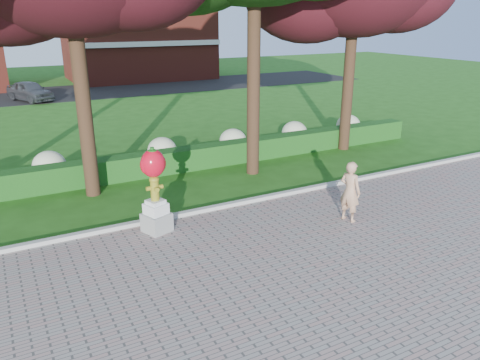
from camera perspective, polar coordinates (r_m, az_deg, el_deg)
The scene contains 9 objects.
ground at distance 10.83m, azimuth -0.20°, elevation -10.06°, with size 100.00×100.00×0.00m, color #215114.
curb at distance 13.24m, azimuth -6.31°, elevation -4.09°, with size 40.00×0.18×0.15m, color #ADADA5.
lawn_hedge at distance 16.70m, azimuth -11.54°, elevation 1.82°, with size 24.00×0.70×0.80m, color #133E11.
hydrangea_row at distance 17.73m, azimuth -10.77°, elevation 3.40°, with size 20.10×1.10×0.99m.
street at distance 36.98m, azimuth -21.31°, elevation 9.79°, with size 50.00×8.00×0.02m, color black.
building_right at distance 44.17m, azimuth -12.28°, elevation 16.17°, with size 12.00×8.00×6.40m, color maroon.
hydrant_sculpture at distance 11.96m, azimuth -10.37°, elevation -0.95°, with size 0.78×0.78×2.25m.
woman at distance 12.88m, azimuth 13.27°, elevation -1.36°, with size 0.61×0.40×1.67m, color tan.
parked_car at distance 34.20m, azimuth -24.24°, elevation 9.87°, with size 1.55×3.84×1.31m, color #3E4145.
Camera 1 is at (-4.42, -8.34, 5.31)m, focal length 35.00 mm.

